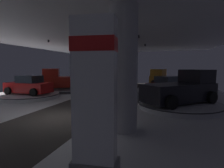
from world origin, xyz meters
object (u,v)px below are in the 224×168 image
Objects in this scene: display_platform_far_right at (165,94)px; display_platform_deep_left at (87,84)px; pickup_truck_mid_right at (183,89)px; visitor_walking_far at (80,99)px; brand_sign_pylon at (95,95)px; display_car_far_right at (165,86)px; display_platform_mid_left at (29,95)px; display_car_mid_left at (29,86)px; pickup_truck_deep_right at (168,79)px; display_platform_far_left at (67,89)px; display_platform_deep_right at (170,87)px; visitor_walking_near at (119,88)px; pickup_truck_far_left at (64,80)px; display_car_deep_left at (87,78)px; column_right at (123,69)px; display_platform_mid_right at (179,105)px.

display_platform_far_right is 0.94× the size of display_platform_deep_left.
visitor_walking_far is (-6.20, -3.49, -0.39)m from pickup_truck_mid_right.
brand_sign_pylon is 14.21m from display_car_far_right.
visitor_walking_far is (7.16, -3.55, 0.71)m from display_platform_mid_left.
display_car_mid_left is 2.68× the size of visitor_walking_far.
display_car_far_right is 0.79× the size of pickup_truck_deep_right.
display_platform_mid_left is (-13.36, 0.06, -1.10)m from pickup_truck_mid_right.
display_platform_far_right is 0.95× the size of display_platform_far_left.
display_platform_far_left is 1.35× the size of display_car_mid_left.
visitor_walking_near is (-4.77, -9.47, 0.77)m from display_platform_deep_right.
brand_sign_pylon is 17.03m from pickup_truck_far_left.
display_platform_far_left is 1.01× the size of display_platform_deep_right.
visitor_walking_near is 1.00× the size of visitor_walking_far.
display_car_far_right reaches higher than display_platform_deep_left.
visitor_walking_near is 6.25m from visitor_walking_far.
brand_sign_pylon is at bearing -96.94° from display_car_far_right.
display_platform_deep_right is 17.61m from display_platform_mid_left.
brand_sign_pylon is 0.96× the size of display_car_mid_left.
display_car_far_right is 2.84× the size of visitor_walking_near.
pickup_truck_mid_right is 0.95× the size of display_platform_mid_left.
brand_sign_pylon is 13.91m from display_platform_mid_left.
display_car_mid_left is at bearing -136.51° from display_platform_deep_right.
visitor_walking_near is at bearing -17.00° from pickup_truck_far_left.
display_platform_deep_left is 1.27× the size of display_car_deep_left.
pickup_truck_far_left is at bearing -179.05° from display_car_far_right.
display_platform_far_right is 0.96× the size of pickup_truck_deep_right.
display_platform_mid_left is at bearing -97.15° from pickup_truck_far_left.
pickup_truck_deep_right reaches higher than display_car_mid_left.
display_platform_mid_left is at bearing -161.80° from visitor_walking_near.
column_right is at bearing -96.65° from pickup_truck_deep_right.
display_platform_far_left is 1.14m from pickup_truck_far_left.
column_right is 1.01× the size of display_platform_far_right.
brand_sign_pylon is 17.09m from display_platform_far_left.
column_right is 4.26m from visitor_walking_far.
display_platform_far_left is at bearing 156.40° from display_platform_mid_right.
display_car_deep_left is at bearing 137.26° from pickup_truck_mid_right.
display_car_far_right is at bearing -30.10° from display_platform_deep_left.
brand_sign_pylon is 14.28m from display_platform_far_right.
display_platform_mid_left is at bearing 153.63° from visitor_walking_far.
display_car_far_right is at bearing -95.03° from display_platform_deep_right.
display_car_far_right is 11.57m from pickup_truck_far_left.
display_platform_mid_left is at bearing -91.66° from display_platform_deep_left.
display_platform_mid_right is 1.07× the size of pickup_truck_mid_right.
pickup_truck_far_left reaches higher than visitor_walking_far.
display_car_mid_left is 7.97m from visitor_walking_far.
display_platform_far_left reaches higher than display_platform_mid_left.
display_car_deep_left is (-0.01, 0.03, 0.93)m from display_platform_deep_left.
display_platform_far_left is at bearing -179.97° from display_platform_far_right.
pickup_truck_mid_right is at bearing -77.03° from display_car_far_right.
column_right is 1.22× the size of display_car_far_right.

